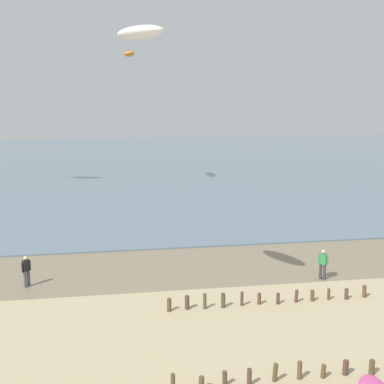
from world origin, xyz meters
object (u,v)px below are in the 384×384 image
at_px(kite_aloft_6, 140,33).
at_px(person_by_waterline, 26,270).
at_px(person_mid_beach, 323,264).
at_px(kite_aloft_0, 129,54).

bearing_deg(kite_aloft_6, person_by_waterline, 26.39).
distance_m(person_mid_beach, person_by_waterline, 16.03).
xyz_separation_m(person_mid_beach, person_by_waterline, (-15.96, 1.46, 0.00)).
distance_m(person_by_waterline, kite_aloft_0, 28.82).
height_order(person_by_waterline, kite_aloft_6, kite_aloft_6).
relative_size(person_by_waterline, kite_aloft_0, 0.54).
height_order(person_mid_beach, kite_aloft_0, kite_aloft_0).
xyz_separation_m(person_mid_beach, kite_aloft_0, (-9.20, 26.55, 12.45)).
bearing_deg(person_mid_beach, person_by_waterline, 174.78).
height_order(person_by_waterline, kite_aloft_0, kite_aloft_0).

